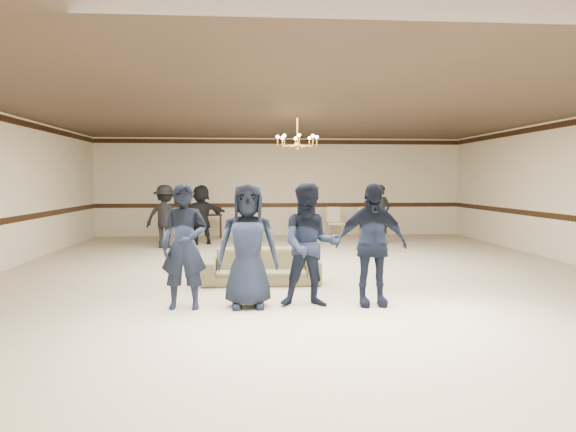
# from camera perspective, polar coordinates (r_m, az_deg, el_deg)

# --- Properties ---
(room) EXTENTS (12.01, 14.01, 3.21)m
(room) POSITION_cam_1_polar(r_m,az_deg,el_deg) (10.17, 1.53, 2.65)
(room) COLOR #C1B094
(room) RESTS_ON ground
(chair_rail) EXTENTS (12.00, 0.02, 0.14)m
(chair_rail) POSITION_cam_1_polar(r_m,az_deg,el_deg) (17.15, -0.85, 1.19)
(chair_rail) COLOR black
(chair_rail) RESTS_ON wall_back
(crown_molding) EXTENTS (12.00, 0.02, 0.14)m
(crown_molding) POSITION_cam_1_polar(r_m,az_deg,el_deg) (17.17, -0.85, 8.14)
(crown_molding) COLOR black
(crown_molding) RESTS_ON wall_back
(chandelier) EXTENTS (0.94, 0.94, 0.89)m
(chandelier) POSITION_cam_1_polar(r_m,az_deg,el_deg) (11.21, 1.02, 9.30)
(chandelier) COLOR gold
(chandelier) RESTS_ON ceiling
(boy_a) EXTENTS (0.68, 0.47, 1.79)m
(boy_a) POSITION_cam_1_polar(r_m,az_deg,el_deg) (7.54, -11.29, -3.27)
(boy_a) COLOR black
(boy_a) RESTS_ON floor
(boy_b) EXTENTS (0.88, 0.58, 1.79)m
(boy_b) POSITION_cam_1_polar(r_m,az_deg,el_deg) (7.49, -4.43, -3.26)
(boy_b) COLOR black
(boy_b) RESTS_ON floor
(boy_c) EXTENTS (0.91, 0.74, 1.79)m
(boy_c) POSITION_cam_1_polar(r_m,az_deg,el_deg) (7.54, 2.44, -3.20)
(boy_c) COLOR black
(boy_c) RESTS_ON floor
(boy_d) EXTENTS (1.05, 0.44, 1.79)m
(boy_d) POSITION_cam_1_polar(r_m,az_deg,el_deg) (7.70, 9.12, -3.10)
(boy_d) COLOR black
(boy_d) RESTS_ON floor
(settee) EXTENTS (2.10, 0.84, 0.61)m
(settee) POSITION_cam_1_polar(r_m,az_deg,el_deg) (9.29, -2.97, -5.52)
(settee) COLOR #797951
(settee) RESTS_ON floor
(adult_left) EXTENTS (1.22, 0.88, 1.70)m
(adult_left) POSITION_cam_1_polar(r_m,az_deg,el_deg) (14.40, -13.32, -0.05)
(adult_left) COLOR black
(adult_left) RESTS_ON floor
(adult_mid) EXTENTS (1.64, 1.14, 1.70)m
(adult_mid) POSITION_cam_1_polar(r_m,az_deg,el_deg) (14.98, -9.50, 0.16)
(adult_mid) COLOR black
(adult_mid) RESTS_ON floor
(adult_right) EXTENTS (0.73, 0.61, 1.70)m
(adult_right) POSITION_cam_1_polar(r_m,az_deg,el_deg) (14.99, 10.15, 0.15)
(adult_right) COLOR black
(adult_right) RESTS_ON floor
(banquet_chair_left) EXTENTS (0.47, 0.47, 0.95)m
(banquet_chair_left) POSITION_cam_1_polar(r_m,az_deg,el_deg) (16.41, 1.66, -0.77)
(banquet_chair_left) COLOR beige
(banquet_chair_left) RESTS_ON floor
(banquet_chair_mid) EXTENTS (0.47, 0.47, 0.95)m
(banquet_chair_mid) POSITION_cam_1_polar(r_m,az_deg,el_deg) (16.55, 5.11, -0.74)
(banquet_chair_mid) COLOR beige
(banquet_chair_mid) RESTS_ON floor
(banquet_chair_right) EXTENTS (0.49, 0.49, 0.95)m
(banquet_chair_right) POSITION_cam_1_polar(r_m,az_deg,el_deg) (16.74, 8.49, -0.72)
(banquet_chair_right) COLOR beige
(banquet_chair_right) RESTS_ON floor
(console_table) EXTENTS (0.91, 0.39, 0.76)m
(console_table) POSITION_cam_1_polar(r_m,az_deg,el_deg) (16.58, -8.78, -1.10)
(console_table) COLOR black
(console_table) RESTS_ON floor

